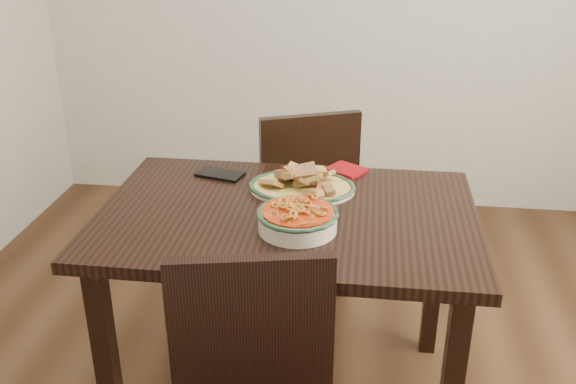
# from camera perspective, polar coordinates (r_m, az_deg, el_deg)

# --- Properties ---
(dining_table) EXTENTS (1.22, 0.82, 0.75)m
(dining_table) POSITION_cam_1_polar(r_m,az_deg,el_deg) (2.13, -0.07, -4.06)
(dining_table) COLOR black
(dining_table) RESTS_ON ground
(chair_far) EXTENTS (0.55, 0.55, 0.89)m
(chair_far) POSITION_cam_1_polar(r_m,az_deg,el_deg) (2.81, 1.31, -0.09)
(chair_far) COLOR black
(chair_far) RESTS_ON ground
(fish_plate) EXTENTS (0.37, 0.28, 0.11)m
(fish_plate) POSITION_cam_1_polar(r_m,az_deg,el_deg) (2.21, 1.26, 1.21)
(fish_plate) COLOR beige
(fish_plate) RESTS_ON dining_table
(noodle_bowl) EXTENTS (0.25, 0.25, 0.08)m
(noodle_bowl) POSITION_cam_1_polar(r_m,az_deg,el_deg) (1.95, 0.86, -2.22)
(noodle_bowl) COLOR beige
(noodle_bowl) RESTS_ON dining_table
(smartphone) EXTENTS (0.19, 0.13, 0.01)m
(smartphone) POSITION_cam_1_polar(r_m,az_deg,el_deg) (2.36, -6.06, 1.59)
(smartphone) COLOR black
(smartphone) RESTS_ON dining_table
(napkin) EXTENTS (0.17, 0.16, 0.01)m
(napkin) POSITION_cam_1_polar(r_m,az_deg,el_deg) (2.40, 5.20, 1.98)
(napkin) COLOR maroon
(napkin) RESTS_ON dining_table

